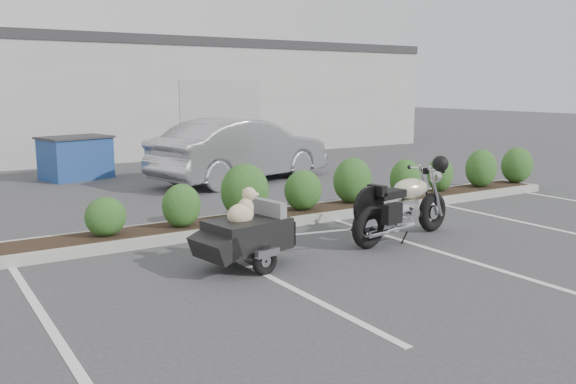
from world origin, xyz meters
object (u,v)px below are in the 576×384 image
motorcycle (403,207)px  dumpster (76,157)px  sedan (242,150)px  pet_trailer (246,234)px

motorcycle → dumpster: 9.70m
sedan → dumpster: (-3.45, 2.67, -0.23)m
sedan → dumpster: bearing=37.3°
sedan → pet_trailer: bearing=137.4°
motorcycle → sedan: (0.68, 6.63, 0.27)m
pet_trailer → dumpster: 9.28m
pet_trailer → sedan: (3.47, 6.61, 0.34)m
motorcycle → pet_trailer: motorcycle is taller
motorcycle → dumpster: (-2.76, 9.30, 0.04)m
pet_trailer → sedan: sedan is taller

